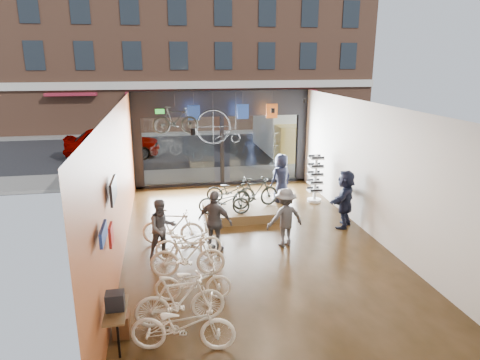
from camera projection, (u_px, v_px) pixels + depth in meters
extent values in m
cube|color=black|center=(253.00, 243.00, 11.99)|extent=(7.00, 12.00, 0.04)
cube|color=black|center=(254.00, 105.00, 10.95)|extent=(7.00, 12.00, 0.04)
cube|color=#A7562D|center=(118.00, 184.00, 10.85)|extent=(0.04, 12.00, 3.80)
cube|color=beige|center=(375.00, 172.00, 12.08)|extent=(0.04, 12.00, 3.80)
cube|color=beige|center=(348.00, 294.00, 5.77)|extent=(7.00, 0.04, 3.80)
cube|color=#198C26|center=(160.00, 111.00, 16.30)|extent=(0.35, 0.06, 0.18)
cube|color=black|center=(202.00, 144.00, 26.18)|extent=(30.00, 18.00, 0.02)
cube|color=slate|center=(219.00, 175.00, 18.78)|extent=(30.00, 2.40, 0.12)
cube|color=slate|center=(196.00, 132.00, 29.95)|extent=(30.00, 2.00, 0.12)
cube|color=brown|center=(190.00, 30.00, 30.43)|extent=(26.00, 5.00, 14.00)
imported|color=gray|center=(113.00, 142.00, 22.26)|extent=(4.77, 1.92, 1.63)
imported|color=beige|center=(183.00, 325.00, 7.46)|extent=(1.94, 0.98, 0.97)
imported|color=beige|center=(180.00, 300.00, 8.17)|extent=(1.77, 0.59, 1.05)
imported|color=beige|center=(193.00, 281.00, 9.04)|extent=(1.68, 0.73, 0.86)
imported|color=beige|center=(188.00, 256.00, 10.01)|extent=(1.79, 0.64, 1.06)
imported|color=beige|center=(189.00, 243.00, 10.92)|extent=(1.71, 0.63, 0.89)
imported|color=beige|center=(173.00, 227.00, 11.73)|extent=(1.80, 0.89, 1.04)
cube|color=#4F3B1C|center=(241.00, 211.00, 14.05)|extent=(2.40, 1.80, 0.30)
imported|color=black|center=(224.00, 201.00, 13.26)|extent=(1.66, 0.80, 0.84)
imported|color=black|center=(255.00, 193.00, 13.84)|extent=(1.73, 0.92, 1.00)
imported|color=black|center=(231.00, 191.00, 14.30)|extent=(1.72, 0.96, 0.86)
imported|color=#3F3F44|center=(162.00, 228.00, 10.98)|extent=(0.90, 0.80, 1.55)
imported|color=#3F3F44|center=(215.00, 222.00, 11.24)|extent=(1.05, 0.90, 1.69)
imported|color=#3F3F44|center=(285.00, 217.00, 11.62)|extent=(1.15, 0.80, 1.63)
imported|color=#161C33|center=(281.00, 178.00, 15.28)|extent=(1.01, 0.87, 1.75)
imported|color=#161C33|center=(345.00, 199.00, 12.94)|extent=(1.44, 1.63, 1.79)
imported|color=black|center=(175.00, 120.00, 14.84)|extent=(1.61, 0.57, 0.95)
cube|color=#1E3F99|center=(194.00, 113.00, 15.88)|extent=(0.45, 0.03, 0.55)
cube|color=#1E3F99|center=(243.00, 112.00, 16.20)|extent=(0.45, 0.03, 0.55)
cube|color=#CC5919|center=(272.00, 111.00, 16.40)|extent=(0.45, 0.03, 0.55)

